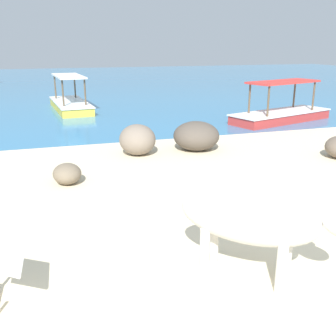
{
  "coord_description": "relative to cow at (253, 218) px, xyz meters",
  "views": [
    {
      "loc": [
        -1.75,
        -2.82,
        2.45
      ],
      "look_at": [
        0.05,
        3.0,
        0.55
      ],
      "focal_mm": 42.91,
      "sensor_mm": 36.0,
      "label": 1
    }
  ],
  "objects": [
    {
      "name": "sand_beach",
      "position": [
        -0.2,
        -0.54,
        -0.71
      ],
      "size": [
        18.0,
        14.0,
        0.04
      ],
      "primitive_type": "cube",
      "color": "beige",
      "rests_on": "ground"
    },
    {
      "name": "shore_rock_large",
      "position": [
        -1.66,
        3.66,
        -0.51
      ],
      "size": [
        0.51,
        0.6,
        0.37
      ],
      "primitive_type": "ellipsoid",
      "rotation": [
        0.0,
        0.0,
        1.59
      ],
      "color": "#756651",
      "rests_on": "sand_beach"
    },
    {
      "name": "shore_rock_small",
      "position": [
        -0.02,
        5.21,
        -0.35
      ],
      "size": [
        0.87,
        0.96,
        0.68
      ],
      "primitive_type": "ellipsoid",
      "rotation": [
        0.0,
        0.0,
        1.51
      ],
      "color": "gray",
      "rests_on": "sand_beach"
    },
    {
      "name": "shore_rock_medium",
      "position": [
        1.39,
        5.19,
        -0.36
      ],
      "size": [
        1.37,
        1.34,
        0.68
      ],
      "primitive_type": "ellipsoid",
      "rotation": [
        0.0,
        0.0,
        2.78
      ],
      "color": "brown",
      "rests_on": "sand_beach"
    },
    {
      "name": "water_surface",
      "position": [
        -0.2,
        21.46,
        -0.73
      ],
      "size": [
        60.0,
        36.0,
        0.03
      ],
      "primitive_type": "cube",
      "color": "teal",
      "rests_on": "ground"
    },
    {
      "name": "cow",
      "position": [
        0.0,
        0.0,
        0.0
      ],
      "size": [
        1.62,
        1.54,
        1.05
      ],
      "rotation": [
        0.0,
        0.0,
        5.54
      ],
      "color": "beige",
      "rests_on": "sand_beach"
    },
    {
      "name": "boat_yellow",
      "position": [
        -0.99,
        12.28,
        -0.44
      ],
      "size": [
        1.46,
        3.76,
        1.29
      ],
      "rotation": [
        0.0,
        0.0,
        4.8
      ],
      "color": "gold",
      "rests_on": "water_surface"
    },
    {
      "name": "boat_red",
      "position": [
        5.36,
        7.9,
        -0.44
      ],
      "size": [
        3.85,
        2.21,
        1.29
      ],
      "rotation": [
        0.0,
        0.0,
        3.45
      ],
      "color": "#C63833",
      "rests_on": "water_surface"
    }
  ]
}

